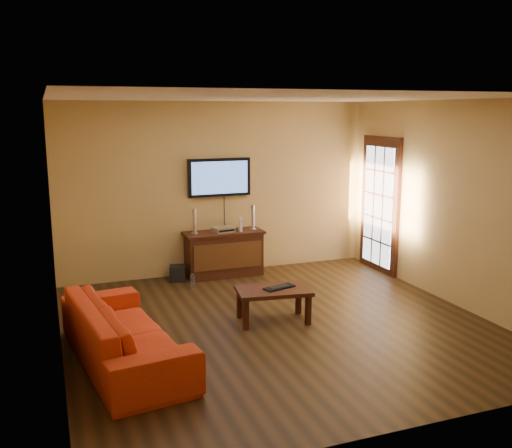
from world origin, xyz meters
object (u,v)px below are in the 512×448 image
television (219,177)px  av_receiver (223,229)px  speaker_left (194,222)px  game_console (240,224)px  sofa (124,322)px  subwoofer (178,273)px  speaker_right (253,218)px  keyboard (279,287)px  bottle (193,281)px  coffee_table (273,294)px  media_console (224,253)px

television → av_receiver: bearing=-91.5°
speaker_left → game_console: (0.73, -0.04, -0.07)m
television → sofa: television is taller
sofa → subwoofer: size_ratio=9.53×
speaker_right → keyboard: (-0.43, -2.13, -0.46)m
television → speaker_left: television is taller
television → subwoofer: size_ratio=4.33×
keyboard → game_console: bearing=84.2°
speaker_left → game_console: size_ratio=1.82×
game_console → bottle: bearing=-144.6°
coffee_table → keyboard: (0.08, -0.00, 0.07)m
keyboard → av_receiver: bearing=91.5°
coffee_table → av_receiver: size_ratio=3.04×
television → coffee_table: television is taller
speaker_right → av_receiver: bearing=-178.5°
media_console → sofa: bearing=-125.6°
speaker_right → media_console: bearing=-178.8°
subwoofer → bottle: bearing=-57.5°
coffee_table → av_receiver: av_receiver is taller
television → sofa: (-1.89, -2.85, -1.10)m
av_receiver → subwoofer: size_ratio=1.35×
speaker_right → bottle: bearing=-157.5°
av_receiver → media_console: bearing=13.5°
sofa → bottle: (1.27, 2.20, -0.33)m
speaker_right → game_console: size_ratio=1.86×
coffee_table → television: bearing=89.4°
media_console → speaker_left: size_ratio=3.24×
sofa → speaker_right: bearing=-49.9°
coffee_table → keyboard: size_ratio=2.23×
media_console → bottle: size_ratio=5.74×
game_console → keyboard: game_console is taller
av_receiver → keyboard: 2.14m
speaker_right → keyboard: 2.22m
coffee_table → av_receiver: bearing=89.4°
sofa → subwoofer: bearing=-31.6°
sofa → game_console: 3.41m
coffee_table → keyboard: 0.11m
coffee_table → av_receiver: (0.02, 2.12, 0.39)m
media_console → television: television is taller
media_console → speaker_right: (0.49, 0.01, 0.53)m
media_console → speaker_right: speaker_right is taller
speaker_right → av_receiver: 0.51m
sofa → bottle: size_ratio=10.19×
coffee_table → speaker_left: (-0.43, 2.13, 0.53)m
av_receiver → subwoofer: bearing=170.6°
av_receiver → keyboard: av_receiver is taller
media_console → subwoofer: size_ratio=5.37×
television → keyboard: 2.57m
speaker_right → game_console: bearing=-169.2°
game_console → keyboard: size_ratio=0.49×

